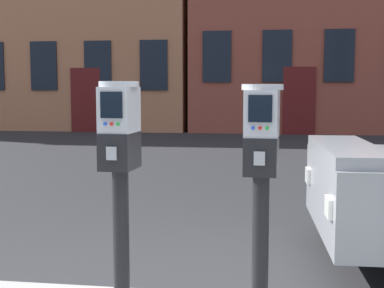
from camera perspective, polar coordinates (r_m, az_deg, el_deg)
parking_meter_near_kerb at (r=2.91m, az=-7.76°, el=-1.51°), size 0.23×0.26×1.34m
parking_meter_twin_adjacent at (r=2.80m, az=7.47°, el=-2.03°), size 0.23×0.26×1.32m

